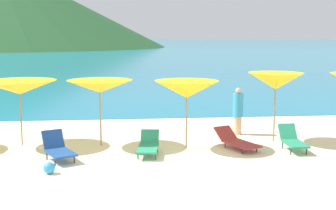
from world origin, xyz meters
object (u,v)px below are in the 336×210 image
at_px(lounge_chair_5, 58,148).
at_px(beach_ball, 49,168).
at_px(beachgoer_1, 238,110).
at_px(umbrella_2, 100,87).
at_px(lounge_chair_1, 148,145).
at_px(cruise_ship, 22,26).
at_px(lounge_chair_4, 292,140).
at_px(lounge_chair_0, 236,141).
at_px(umbrella_4, 276,81).
at_px(umbrella_3, 187,89).
at_px(umbrella_1, 19,87).

bearing_deg(lounge_chair_5, beach_ball, -118.14).
distance_m(beachgoer_1, beach_ball, 7.12).
height_order(umbrella_2, lounge_chair_1, umbrella_2).
distance_m(umbrella_2, beach_ball, 3.51).
distance_m(beachgoer_1, cruise_ship, 170.22).
bearing_deg(lounge_chair_4, umbrella_2, 170.22).
bearing_deg(lounge_chair_4, lounge_chair_0, 168.43).
height_order(umbrella_2, umbrella_4, umbrella_4).
bearing_deg(umbrella_3, umbrella_4, 11.29).
distance_m(umbrella_3, lounge_chair_1, 2.05).
xyz_separation_m(umbrella_3, umbrella_4, (2.97, 0.59, 0.16)).
xyz_separation_m(lounge_chair_5, beachgoer_1, (5.79, 2.73, 0.53)).
bearing_deg(umbrella_4, lounge_chair_1, -163.82).
distance_m(lounge_chair_0, lounge_chair_1, 2.76).
bearing_deg(lounge_chair_5, umbrella_3, -11.66).
distance_m(lounge_chair_4, lounge_chair_5, 6.90).
height_order(umbrella_4, cruise_ship, cruise_ship).
relative_size(umbrella_2, cruise_ship, 0.05).
relative_size(lounge_chair_4, cruise_ship, 0.03).
bearing_deg(lounge_chair_5, lounge_chair_1, -18.33).
xyz_separation_m(umbrella_1, lounge_chair_1, (3.91, -1.52, -1.56)).
bearing_deg(lounge_chair_1, lounge_chair_4, 8.95).
bearing_deg(lounge_chair_0, beachgoer_1, 51.51).
xyz_separation_m(umbrella_2, umbrella_4, (5.59, 0.00, 0.11)).
distance_m(umbrella_1, beach_ball, 3.81).
xyz_separation_m(umbrella_4, beach_ball, (-6.74, -2.84, -1.83)).
xyz_separation_m(umbrella_4, beachgoer_1, (-0.90, 1.17, -1.12)).
bearing_deg(lounge_chair_1, umbrella_2, 147.86).
height_order(lounge_chair_1, beach_ball, lounge_chair_1).
relative_size(lounge_chair_4, beachgoer_1, 0.86).
bearing_deg(lounge_chair_4, beach_ball, -164.81).
height_order(umbrella_1, umbrella_2, umbrella_2).
xyz_separation_m(umbrella_3, lounge_chair_4, (3.15, -0.56, -1.50)).
height_order(umbrella_4, beach_ball, umbrella_4).
bearing_deg(cruise_ship, beach_ball, -85.39).
bearing_deg(lounge_chair_1, umbrella_3, 35.36).
bearing_deg(umbrella_4, umbrella_1, 177.83).
xyz_separation_m(umbrella_1, umbrella_3, (5.11, -0.90, -0.02)).
height_order(umbrella_3, lounge_chair_4, umbrella_3).
bearing_deg(umbrella_3, cruise_ship, 103.63).
xyz_separation_m(umbrella_1, cruise_ship, (-35.25, 165.59, 5.38)).
xyz_separation_m(umbrella_1, umbrella_4, (8.08, -0.31, 0.15)).
distance_m(umbrella_4, cruise_ship, 171.54).
height_order(umbrella_1, beachgoer_1, umbrella_1).
xyz_separation_m(umbrella_4, lounge_chair_0, (-1.44, -0.77, -1.74)).
xyz_separation_m(umbrella_2, beach_ball, (-1.15, -2.84, -1.72)).
height_order(umbrella_1, lounge_chair_4, umbrella_1).
relative_size(umbrella_1, cruise_ship, 0.05).
relative_size(umbrella_1, beach_ball, 8.31).
relative_size(umbrella_1, beachgoer_1, 1.51).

